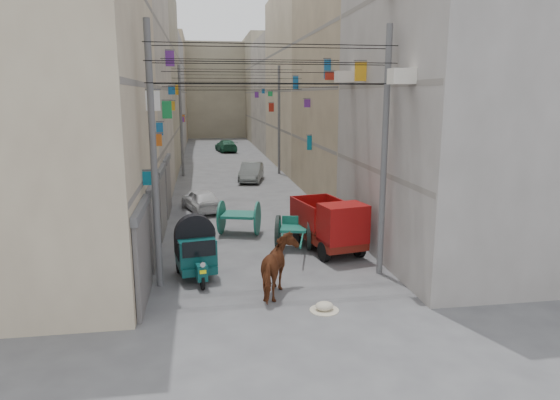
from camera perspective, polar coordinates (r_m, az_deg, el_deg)
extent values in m
plane|color=#4B4B4E|center=(11.12, 3.92, -19.94)|extent=(140.00, 140.00, 0.00)
cube|color=#C6B696|center=(18.17, -28.37, 12.52)|extent=(8.00, 10.00, 13.00)
cube|color=slate|center=(17.51, -15.23, 2.73)|extent=(0.25, 9.80, 0.18)
cube|color=slate|center=(17.31, -15.78, 12.58)|extent=(0.25, 9.80, 0.18)
cube|color=#BFB3A3|center=(28.80, -21.04, 11.39)|extent=(8.00, 12.00, 12.00)
cube|color=slate|center=(28.39, -12.90, 6.21)|extent=(0.25, 11.76, 0.18)
cube|color=slate|center=(28.27, -13.19, 12.27)|extent=(0.25, 11.76, 0.18)
cube|color=slate|center=(28.46, -13.49, 18.31)|extent=(0.25, 11.76, 0.18)
cube|color=tan|center=(41.62, -17.43, 12.92)|extent=(8.00, 14.00, 14.00)
cube|color=slate|center=(41.33, -11.72, 7.94)|extent=(0.25, 13.72, 0.18)
cube|color=slate|center=(41.25, -11.90, 12.10)|extent=(0.25, 13.72, 0.18)
cube|color=slate|center=(41.38, -12.09, 16.26)|extent=(0.25, 13.72, 0.18)
cube|color=#A19B96|center=(55.51, -15.27, 11.51)|extent=(8.00, 14.00, 11.80)
cube|color=slate|center=(55.30, -11.07, 8.90)|extent=(0.25, 13.72, 0.18)
cube|color=slate|center=(55.23, -11.19, 12.01)|extent=(0.25, 13.72, 0.18)
cube|color=slate|center=(55.33, -11.32, 15.11)|extent=(0.25, 13.72, 0.18)
cube|color=tan|center=(68.45, -14.14, 12.27)|extent=(8.00, 12.00, 13.50)
cube|color=slate|center=(68.28, -10.70, 9.44)|extent=(0.25, 11.76, 0.18)
cube|color=slate|center=(68.23, -10.80, 11.96)|extent=(0.25, 11.76, 0.18)
cube|color=slate|center=(68.31, -10.90, 14.47)|extent=(0.25, 11.76, 0.18)
cube|color=#A19B96|center=(19.99, 22.25, 12.86)|extent=(8.00, 10.00, 13.00)
cube|color=slate|center=(18.50, 11.06, 3.40)|extent=(0.25, 9.80, 0.18)
cube|color=slate|center=(18.31, 11.44, 12.72)|extent=(0.25, 9.80, 0.18)
cube|color=tan|center=(29.98, 11.15, 11.93)|extent=(8.00, 12.00, 12.00)
cube|color=slate|center=(29.01, 3.66, 6.60)|extent=(0.25, 11.76, 0.18)
cube|color=slate|center=(28.89, 3.74, 12.53)|extent=(0.25, 11.76, 0.18)
cube|color=slate|center=(29.08, 3.82, 18.45)|extent=(0.25, 11.76, 0.18)
cube|color=#C6B696|center=(42.45, 5.08, 13.37)|extent=(8.00, 14.00, 14.00)
cube|color=slate|center=(41.76, -0.25, 8.23)|extent=(0.25, 13.72, 0.18)
cube|color=slate|center=(41.68, -0.25, 12.34)|extent=(0.25, 13.72, 0.18)
cube|color=slate|center=(41.81, -0.25, 16.46)|extent=(0.25, 13.72, 0.18)
cube|color=#BFB3A3|center=(56.13, 1.55, 11.91)|extent=(8.00, 14.00, 11.80)
cube|color=slate|center=(55.62, -2.45, 9.12)|extent=(0.25, 13.72, 0.18)
cube|color=slate|center=(55.56, -2.48, 12.22)|extent=(0.25, 13.72, 0.18)
cube|color=slate|center=(55.66, -2.51, 15.31)|extent=(0.25, 13.72, 0.18)
cube|color=tan|center=(68.96, -0.45, 12.61)|extent=(8.00, 12.00, 13.50)
cube|color=slate|center=(68.54, -3.70, 9.63)|extent=(0.25, 11.76, 0.18)
cube|color=slate|center=(68.49, -3.74, 12.14)|extent=(0.25, 11.76, 0.18)
cube|color=slate|center=(68.57, -3.77, 14.64)|extent=(0.25, 11.76, 0.18)
cube|color=tan|center=(75.23, -7.44, 12.27)|extent=(22.00, 10.00, 13.00)
cube|color=#4F4F54|center=(14.82, -15.36, -6.47)|extent=(0.12, 3.00, 2.60)
cube|color=#565759|center=(14.44, -15.60, -0.99)|extent=(0.18, 3.20, 0.25)
cube|color=#4F4F54|center=(18.36, -14.13, -2.86)|extent=(0.12, 3.00, 2.60)
cube|color=#565759|center=(18.05, -14.30, 1.59)|extent=(0.18, 3.20, 0.25)
cube|color=#4F4F54|center=(21.95, -13.30, -0.43)|extent=(0.12, 3.00, 2.60)
cube|color=#565759|center=(21.69, -13.43, 3.31)|extent=(0.18, 3.20, 0.25)
cube|color=#4F4F54|center=(25.67, -12.70, 1.35)|extent=(0.12, 3.00, 2.60)
cube|color=#565759|center=(25.45, -12.80, 4.57)|extent=(0.18, 3.20, 0.25)
cube|color=#1A9348|center=(43.89, -1.12, 12.03)|extent=(0.38, 0.08, 0.41)
cube|color=#C35716|center=(50.88, -10.96, 9.14)|extent=(0.27, 0.08, 0.71)
cube|color=#0D7392|center=(15.91, -14.64, 2.43)|extent=(0.44, 0.08, 0.42)
cube|color=#1A9348|center=(25.05, -12.79, 10.02)|extent=(0.45, 0.08, 0.84)
cube|color=#64258A|center=(54.40, -2.69, 11.92)|extent=(0.41, 0.08, 0.59)
cube|color=#C35716|center=(19.10, -13.92, 6.68)|extent=(0.38, 0.08, 0.44)
cube|color=#A42315|center=(43.16, -1.01, 10.54)|extent=(0.43, 0.08, 0.72)
cube|color=#165E9C|center=(49.19, -1.93, 12.32)|extent=(0.28, 0.08, 0.44)
cube|color=#64258A|center=(29.31, -12.47, 15.51)|extent=(0.48, 0.08, 0.84)
cube|color=#64258A|center=(47.35, -11.08, 9.01)|extent=(0.31, 0.08, 0.44)
cube|color=#64258A|center=(28.85, 3.12, 10.97)|extent=(0.35, 0.08, 0.45)
cube|color=#165E9C|center=(32.42, 1.79, 13.27)|extent=(0.34, 0.08, 0.79)
cube|color=#165E9C|center=(21.33, -13.59, 7.89)|extent=(0.28, 0.08, 0.52)
cube|color=orange|center=(38.86, -11.69, 12.23)|extent=(0.28, 0.08, 0.74)
cube|color=#0D7392|center=(28.48, 3.38, 6.55)|extent=(0.26, 0.08, 0.80)
cube|color=#C35716|center=(19.53, 9.26, 14.17)|extent=(0.34, 0.08, 0.55)
cube|color=white|center=(17.82, -14.32, 10.93)|extent=(0.47, 0.08, 0.67)
cube|color=#165E9C|center=(30.39, -12.28, 12.14)|extent=(0.40, 0.08, 0.47)
cube|color=orange|center=(30.91, -12.23, 10.47)|extent=(0.32, 0.08, 0.55)
cube|color=#A42315|center=(23.71, 5.74, 13.92)|extent=(0.47, 0.08, 0.35)
cube|color=#165E9C|center=(24.55, 5.43, 14.66)|extent=(0.32, 0.08, 0.89)
cube|color=orange|center=(19.44, 9.19, 14.29)|extent=(0.44, 0.08, 0.69)
cube|color=white|center=(15.58, -15.74, 0.86)|extent=(0.10, 3.20, 0.80)
cube|color=orange|center=(24.44, -13.35, 4.84)|extent=(0.10, 3.20, 0.80)
cube|color=#A42315|center=(36.36, -11.97, 7.11)|extent=(0.10, 3.20, 0.80)
cube|color=#1A9348|center=(48.32, -11.27, 8.26)|extent=(0.10, 3.20, 0.80)
cube|color=#0D7392|center=(16.67, 13.16, 1.69)|extent=(0.10, 3.20, 0.80)
cube|color=white|center=(25.15, 5.50, 5.30)|extent=(0.10, 3.20, 0.80)
cube|color=#C35716|center=(36.84, 0.85, 7.42)|extent=(0.10, 3.20, 0.80)
cube|color=#165E9C|center=(48.68, -1.57, 8.50)|extent=(0.10, 3.20, 0.80)
cube|color=silver|center=(15.35, 13.74, 13.57)|extent=(0.70, 0.55, 0.45)
cube|color=silver|center=(21.03, 7.36, 13.81)|extent=(0.70, 0.55, 0.45)
cylinder|color=#565759|center=(15.38, -14.25, 4.58)|extent=(0.20, 0.20, 8.00)
cylinder|color=#565759|center=(16.36, 11.83, 5.11)|extent=(0.20, 0.20, 8.00)
cylinder|color=#565759|center=(37.27, -11.25, 8.79)|extent=(0.20, 0.20, 8.00)
cylinder|color=#565759|center=(37.69, -0.11, 9.05)|extent=(0.20, 0.20, 8.00)
cylinder|color=black|center=(14.86, -0.55, 13.20)|extent=(7.40, 0.02, 0.02)
cylinder|color=black|center=(14.89, -0.55, 15.51)|extent=(7.40, 0.02, 0.02)
cylinder|color=black|center=(14.93, -0.56, 17.42)|extent=(7.40, 0.02, 0.02)
cylinder|color=black|center=(15.85, -1.09, 13.11)|extent=(7.40, 0.02, 0.02)
cylinder|color=black|center=(15.87, -1.10, 15.28)|extent=(7.40, 0.02, 0.02)
cylinder|color=black|center=(15.91, -1.11, 17.08)|extent=(7.40, 0.02, 0.02)
cylinder|color=black|center=(21.31, -3.16, 12.78)|extent=(7.40, 0.02, 0.02)
cylinder|color=black|center=(21.33, -3.18, 14.39)|extent=(7.40, 0.02, 0.02)
cylinder|color=black|center=(21.36, -3.20, 15.73)|extent=(7.40, 0.02, 0.02)
cylinder|color=black|center=(29.28, -4.79, 12.51)|extent=(7.40, 0.02, 0.02)
cylinder|color=black|center=(29.29, -4.81, 13.68)|extent=(7.40, 0.02, 0.02)
cylinder|color=black|center=(29.31, -4.83, 14.66)|extent=(7.40, 0.02, 0.02)
cylinder|color=black|center=(37.26, -5.72, 12.34)|extent=(7.40, 0.02, 0.02)
cylinder|color=black|center=(37.27, -5.74, 13.27)|extent=(7.40, 0.02, 0.02)
cylinder|color=black|center=(37.29, -5.75, 14.03)|extent=(7.40, 0.02, 0.02)
cylinder|color=black|center=(15.68, -8.87, -9.22)|extent=(0.19, 0.52, 0.51)
cylinder|color=black|center=(17.21, -11.50, -7.38)|extent=(0.19, 0.52, 0.51)
cylinder|color=black|center=(17.35, -8.22, -7.10)|extent=(0.19, 0.52, 0.51)
cube|color=#0B3F3E|center=(16.71, -9.59, -7.24)|extent=(1.40, 1.88, 0.25)
cube|color=#0B3F3E|center=(15.62, -8.93, -8.17)|extent=(0.38, 0.45, 0.50)
cylinder|color=silver|center=(15.32, -8.84, -7.32)|extent=(0.17, 0.07, 0.16)
cube|color=#FDFC0E|center=(15.38, -8.80, -8.13)|extent=(0.20, 0.06, 0.11)
cube|color=#0B3F3E|center=(16.59, -9.67, -5.51)|extent=(1.41, 1.71, 0.86)
cube|color=black|center=(15.78, -9.25, -5.55)|extent=(1.03, 0.23, 0.50)
cube|color=black|center=(16.49, -11.74, -5.38)|extent=(0.22, 1.07, 0.59)
cube|color=black|center=(16.66, -7.65, -5.05)|extent=(0.22, 1.07, 0.59)
cube|color=silver|center=(15.97, -9.15, -7.90)|extent=(1.12, 0.23, 0.05)
cylinder|color=black|center=(19.37, -0.23, -3.69)|extent=(0.47, 1.32, 1.32)
cylinder|color=#166150|center=(19.37, -0.23, -3.69)|extent=(0.41, 1.04, 1.03)
cylinder|color=#565759|center=(19.37, -0.23, -3.69)|extent=(0.24, 0.22, 0.17)
cylinder|color=black|center=(19.29, 3.41, -3.77)|extent=(0.47, 1.32, 1.32)
cylinder|color=#166150|center=(19.29, 3.41, -3.77)|extent=(0.41, 1.04, 1.03)
cylinder|color=#565759|center=(19.29, 3.41, -3.77)|extent=(0.24, 0.22, 0.17)
cylinder|color=#565759|center=(19.32, 1.58, -3.73)|extent=(1.25, 0.39, 0.08)
cube|color=#166150|center=(19.27, 1.59, -3.24)|extent=(1.22, 1.25, 0.09)
cube|color=#166150|center=(19.68, 1.68, -2.30)|extent=(0.98, 0.32, 0.33)
cylinder|color=#166150|center=(18.19, 0.14, -4.41)|extent=(0.60, 2.12, 0.07)
cylinder|color=#166150|center=(18.14, 2.52, -4.47)|extent=(0.60, 2.12, 0.07)
cylinder|color=black|center=(18.03, 5.05, -5.92)|extent=(0.34, 0.75, 0.72)
cylinder|color=black|center=(20.14, 2.08, -3.97)|extent=(0.34, 0.75, 0.72)
cylinder|color=black|center=(18.67, 9.01, -5.40)|extent=(0.34, 0.75, 0.72)
cylinder|color=black|center=(20.71, 5.73, -3.57)|extent=(0.34, 0.75, 0.72)
cube|color=#5D150D|center=(19.30, 5.42, -3.98)|extent=(2.29, 3.87, 0.38)
cube|color=maroon|center=(18.01, 7.23, -2.64)|extent=(1.79, 1.45, 1.37)
cube|color=black|center=(17.55, 8.02, -2.69)|extent=(1.41, 0.35, 0.60)
cube|color=#5D150D|center=(19.74, 4.67, -2.71)|extent=(2.10, 2.70, 0.13)
cube|color=maroon|center=(19.31, 2.55, -1.57)|extent=(0.55, 2.38, 0.93)
cube|color=maroon|center=(19.98, 6.78, -1.19)|extent=(0.55, 2.38, 0.93)
cube|color=maroon|center=(20.68, 3.30, -0.67)|extent=(1.62, 0.40, 0.93)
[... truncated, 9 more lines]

